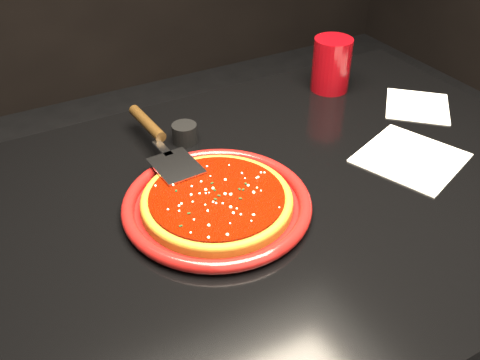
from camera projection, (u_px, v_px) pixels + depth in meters
name	position (u px, v px, depth m)	size (l,w,h in m)	color
table	(262.00, 333.00, 1.14)	(1.20, 0.80, 0.75)	black
plate	(217.00, 204.00, 0.88)	(0.31, 0.31, 0.02)	maroon
pizza_crust	(217.00, 202.00, 0.88)	(0.25, 0.25, 0.01)	brown
pizza_crust_rim	(217.00, 199.00, 0.88)	(0.25, 0.25, 0.02)	brown
pizza_sauce	(217.00, 197.00, 0.87)	(0.22, 0.22, 0.01)	#6C0C00
parmesan_dusting	(217.00, 194.00, 0.87)	(0.22, 0.22, 0.01)	#FDF1C8
basil_flecks	(217.00, 194.00, 0.87)	(0.20, 0.20, 0.00)	black
pizza_server	(161.00, 141.00, 0.99)	(0.09, 0.31, 0.02)	silver
cup	(331.00, 65.00, 1.21)	(0.09, 0.09, 0.12)	maroon
napkin_a	(410.00, 158.00, 1.01)	(0.17, 0.17, 0.00)	white
napkin_b	(417.00, 106.00, 1.18)	(0.13, 0.14, 0.00)	white
ramekin	(185.00, 133.00, 1.05)	(0.05, 0.05, 0.04)	black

